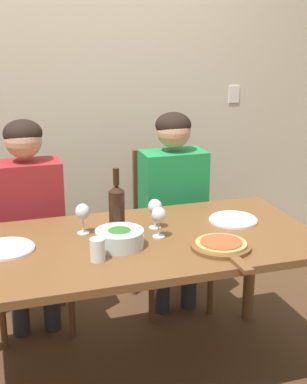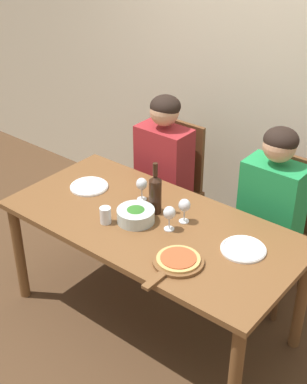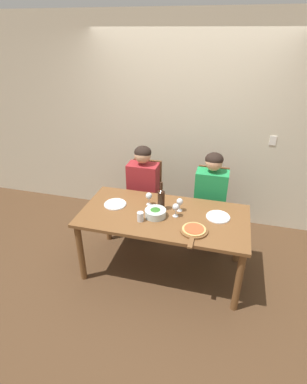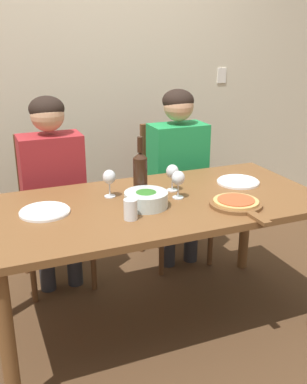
# 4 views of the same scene
# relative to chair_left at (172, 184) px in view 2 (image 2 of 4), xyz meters

# --- Properties ---
(ground_plane) EXTENTS (40.00, 40.00, 0.00)m
(ground_plane) POSITION_rel_chair_left_xyz_m (0.42, -0.76, -0.52)
(ground_plane) COLOR #4C331E
(back_wall) EXTENTS (10.00, 0.06, 2.70)m
(back_wall) POSITION_rel_chair_left_xyz_m (0.42, 0.52, 0.83)
(back_wall) COLOR beige
(back_wall) RESTS_ON ground
(dining_table) EXTENTS (1.77, 0.86, 0.75)m
(dining_table) POSITION_rel_chair_left_xyz_m (0.42, -0.76, 0.14)
(dining_table) COLOR brown
(dining_table) RESTS_ON ground
(chair_left) EXTENTS (0.42, 0.42, 0.98)m
(chair_left) POSITION_rel_chair_left_xyz_m (0.00, 0.00, 0.00)
(chair_left) COLOR brown
(chair_left) RESTS_ON ground
(chair_right) EXTENTS (0.42, 0.42, 0.98)m
(chair_right) POSITION_rel_chair_left_xyz_m (0.86, 0.00, 0.00)
(chair_right) COLOR brown
(chair_right) RESTS_ON ground
(person_woman) EXTENTS (0.47, 0.51, 1.24)m
(person_woman) POSITION_rel_chair_left_xyz_m (0.00, -0.12, 0.22)
(person_woman) COLOR #28282D
(person_woman) RESTS_ON ground
(person_man) EXTENTS (0.47, 0.51, 1.24)m
(person_man) POSITION_rel_chair_left_xyz_m (0.86, -0.12, 0.22)
(person_man) COLOR #28282D
(person_man) RESTS_ON ground
(wine_bottle) EXTENTS (0.08, 0.08, 0.33)m
(wine_bottle) POSITION_rel_chair_left_xyz_m (0.37, -0.66, 0.36)
(wine_bottle) COLOR black
(wine_bottle) RESTS_ON dining_table
(broccoli_bowl) EXTENTS (0.22, 0.22, 0.09)m
(broccoli_bowl) POSITION_rel_chair_left_xyz_m (0.35, -0.81, 0.27)
(broccoli_bowl) COLOR silver
(broccoli_bowl) RESTS_ON dining_table
(dinner_plate_left) EXTENTS (0.25, 0.25, 0.02)m
(dinner_plate_left) POSITION_rel_chair_left_xyz_m (-0.14, -0.70, 0.24)
(dinner_plate_left) COLOR white
(dinner_plate_left) RESTS_ON dining_table
(dinner_plate_right) EXTENTS (0.25, 0.25, 0.02)m
(dinner_plate_right) POSITION_rel_chair_left_xyz_m (0.98, -0.66, 0.24)
(dinner_plate_right) COLOR white
(dinner_plate_right) RESTS_ON dining_table
(pizza_on_board) EXTENTS (0.27, 0.41, 0.04)m
(pizza_on_board) POSITION_rel_chair_left_xyz_m (0.77, -0.98, 0.24)
(pizza_on_board) COLOR brown
(pizza_on_board) RESTS_ON dining_table
(wine_glass_left) EXTENTS (0.07, 0.07, 0.15)m
(wine_glass_left) POSITION_rel_chair_left_xyz_m (0.22, -0.60, 0.33)
(wine_glass_left) COLOR silver
(wine_glass_left) RESTS_ON dining_table
(wine_glass_right) EXTENTS (0.07, 0.07, 0.15)m
(wine_glass_right) POSITION_rel_chair_left_xyz_m (0.57, -0.64, 0.33)
(wine_glass_right) COLOR silver
(wine_glass_right) RESTS_ON dining_table
(wine_glass_centre) EXTENTS (0.07, 0.07, 0.15)m
(wine_glass_centre) POSITION_rel_chair_left_xyz_m (0.55, -0.76, 0.33)
(wine_glass_centre) COLOR silver
(wine_glass_centre) RESTS_ON dining_table
(water_tumbler) EXTENTS (0.07, 0.07, 0.10)m
(water_tumbler) POSITION_rel_chair_left_xyz_m (0.22, -0.93, 0.28)
(water_tumbler) COLOR silver
(water_tumbler) RESTS_ON dining_table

